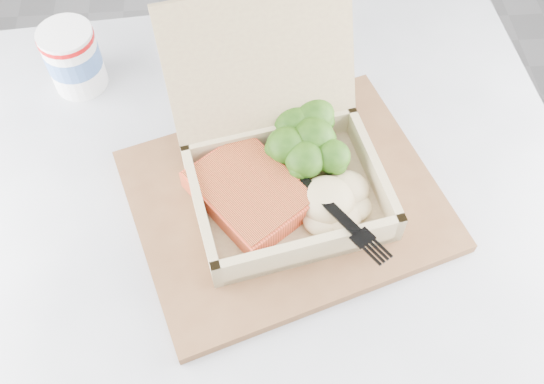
{
  "coord_description": "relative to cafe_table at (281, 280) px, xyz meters",
  "views": [
    {
      "loc": [
        0.14,
        0.0,
        1.32
      ],
      "look_at": [
        0.16,
        0.36,
        0.75
      ],
      "focal_mm": 40.0,
      "sensor_mm": 36.0,
      "label": 1
    }
  ],
  "objects": [
    {
      "name": "paper_cup",
      "position": [
        -0.25,
        0.23,
        0.23
      ],
      "size": [
        0.07,
        0.07,
        0.09
      ],
      "color": "white",
      "rests_on": "cafe_table"
    },
    {
      "name": "plastic_fork",
      "position": [
        0.03,
        0.0,
        0.24
      ],
      "size": [
        0.1,
        0.14,
        0.02
      ],
      "rotation": [
        0.0,
        0.0,
        3.7
      ],
      "color": "black",
      "rests_on": "mashed_potatoes"
    },
    {
      "name": "serving_tray",
      "position": [
        0.0,
        0.02,
        0.19
      ],
      "size": [
        0.41,
        0.37,
        0.01
      ],
      "primitive_type": "cube",
      "rotation": [
        0.0,
        0.0,
        0.3
      ],
      "color": "brown",
      "rests_on": "cafe_table"
    },
    {
      "name": "cafe_table",
      "position": [
        0.0,
        0.0,
        0.0
      ],
      "size": [
        0.79,
        0.79,
        0.71
      ],
      "rotation": [
        0.0,
        0.0,
        0.08
      ],
      "color": "black",
      "rests_on": "floor"
    },
    {
      "name": "broccoli_pile",
      "position": [
        0.04,
        0.07,
        0.23
      ],
      "size": [
        0.12,
        0.12,
        0.04
      ],
      "primitive_type": null,
      "color": "#376917",
      "rests_on": "takeout_container"
    },
    {
      "name": "mashed_potatoes",
      "position": [
        0.05,
        -0.01,
        0.22
      ],
      "size": [
        0.1,
        0.09,
        0.03
      ],
      "primitive_type": "ellipsoid",
      "color": "#CFB586",
      "rests_on": "takeout_container"
    },
    {
      "name": "salmon_fillet",
      "position": [
        -0.04,
        0.01,
        0.22
      ],
      "size": [
        0.16,
        0.16,
        0.03
      ],
      "primitive_type": "cube",
      "rotation": [
        0.0,
        0.0,
        0.63
      ],
      "color": "#EB4D2E",
      "rests_on": "takeout_container"
    },
    {
      "name": "takeout_container",
      "position": [
        -0.0,
        0.05,
        0.24
      ],
      "size": [
        0.26,
        0.27,
        0.19
      ],
      "rotation": [
        0.0,
        0.0,
        0.2
      ],
      "color": "tan",
      "rests_on": "serving_tray"
    },
    {
      "name": "receipt",
      "position": [
        0.03,
        0.2,
        0.18
      ],
      "size": [
        0.11,
        0.16,
        0.0
      ],
      "primitive_type": "cube",
      "rotation": [
        0.0,
        0.0,
        -0.17
      ],
      "color": "white",
      "rests_on": "cafe_table"
    }
  ]
}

